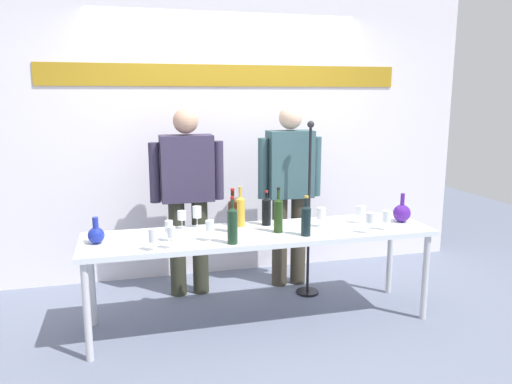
# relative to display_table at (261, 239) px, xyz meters

# --- Properties ---
(ground_plane) EXTENTS (10.00, 10.00, 0.00)m
(ground_plane) POSITION_rel_display_table_xyz_m (0.00, 0.00, -0.68)
(ground_plane) COLOR slate
(back_wall) EXTENTS (4.87, 0.11, 3.00)m
(back_wall) POSITION_rel_display_table_xyz_m (0.00, 1.25, 0.82)
(back_wall) COLOR white
(back_wall) RESTS_ON ground
(display_table) EXTENTS (2.64, 0.65, 0.73)m
(display_table) POSITION_rel_display_table_xyz_m (0.00, 0.00, 0.00)
(display_table) COLOR silver
(display_table) RESTS_ON ground
(decanter_blue_left) EXTENTS (0.12, 0.12, 0.19)m
(decanter_blue_left) POSITION_rel_display_table_xyz_m (-1.19, 0.00, 0.12)
(decanter_blue_left) COLOR #1B2A98
(decanter_blue_left) RESTS_ON display_table
(decanter_blue_right) EXTENTS (0.14, 0.14, 0.24)m
(decanter_blue_right) POSITION_rel_display_table_xyz_m (1.19, 0.00, 0.13)
(decanter_blue_right) COLOR #4C1C90
(decanter_blue_right) RESTS_ON display_table
(presenter_left) EXTENTS (0.64, 0.22, 1.64)m
(presenter_left) POSITION_rel_display_table_xyz_m (-0.46, 0.72, 0.27)
(presenter_left) COLOR #303224
(presenter_left) RESTS_ON ground
(presenter_right) EXTENTS (0.59, 0.22, 1.65)m
(presenter_right) POSITION_rel_display_table_xyz_m (0.46, 0.72, 0.27)
(presenter_right) COLOR #3C362A
(presenter_right) RESTS_ON ground
(wine_bottle_0) EXTENTS (0.07, 0.07, 0.28)m
(wine_bottle_0) POSITION_rel_display_table_xyz_m (0.09, 0.18, 0.17)
(wine_bottle_0) COLOR black
(wine_bottle_0) RESTS_ON display_table
(wine_bottle_1) EXTENTS (0.07, 0.07, 0.34)m
(wine_bottle_1) POSITION_rel_display_table_xyz_m (-0.21, 0.04, 0.19)
(wine_bottle_1) COLOR #371205
(wine_bottle_1) RESTS_ON display_table
(wine_bottle_2) EXTENTS (0.07, 0.07, 0.34)m
(wine_bottle_2) POSITION_rel_display_table_xyz_m (0.12, -0.05, 0.20)
(wine_bottle_2) COLOR #1F3714
(wine_bottle_2) RESTS_ON display_table
(wine_bottle_3) EXTENTS (0.07, 0.07, 0.30)m
(wine_bottle_3) POSITION_rel_display_table_xyz_m (0.29, -0.18, 0.18)
(wine_bottle_3) COLOR black
(wine_bottle_3) RESTS_ON display_table
(wine_bottle_4) EXTENTS (0.07, 0.07, 0.32)m
(wine_bottle_4) POSITION_rel_display_table_xyz_m (-0.12, 0.20, 0.18)
(wine_bottle_4) COLOR gold
(wine_bottle_4) RESTS_ON display_table
(wine_bottle_5) EXTENTS (0.07, 0.07, 0.33)m
(wine_bottle_5) POSITION_rel_display_table_xyz_m (-0.27, -0.24, 0.19)
(wine_bottle_5) COLOR #193420
(wine_bottle_5) RESTS_ON display_table
(wine_glass_left_0) EXTENTS (0.06, 0.06, 0.15)m
(wine_glass_left_0) POSITION_rel_display_table_xyz_m (-0.69, -0.08, 0.16)
(wine_glass_left_0) COLOR white
(wine_glass_left_0) RESTS_ON display_table
(wine_glass_left_1) EXTENTS (0.07, 0.07, 0.14)m
(wine_glass_left_1) POSITION_rel_display_table_xyz_m (-0.57, 0.24, 0.16)
(wine_glass_left_1) COLOR white
(wine_glass_left_1) RESTS_ON display_table
(wine_glass_left_2) EXTENTS (0.06, 0.06, 0.15)m
(wine_glass_left_2) POSITION_rel_display_table_xyz_m (-0.69, -0.26, 0.16)
(wine_glass_left_2) COLOR white
(wine_glass_left_2) RESTS_ON display_table
(wine_glass_left_3) EXTENTS (0.06, 0.06, 0.15)m
(wine_glass_left_3) POSITION_rel_display_table_xyz_m (-0.41, -0.14, 0.16)
(wine_glass_left_3) COLOR white
(wine_glass_left_3) RESTS_ON display_table
(wine_glass_left_4) EXTENTS (0.06, 0.06, 0.15)m
(wine_glass_left_4) POSITION_rel_display_table_xyz_m (-0.82, -0.27, 0.16)
(wine_glass_left_4) COLOR white
(wine_glass_left_4) RESTS_ON display_table
(wine_glass_left_5) EXTENTS (0.07, 0.07, 0.17)m
(wine_glass_left_5) POSITION_rel_display_table_xyz_m (-0.45, 0.25, 0.17)
(wine_glass_left_5) COLOR white
(wine_glass_left_5) RESTS_ON display_table
(wine_glass_right_0) EXTENTS (0.07, 0.07, 0.14)m
(wine_glass_right_0) POSITION_rel_display_table_xyz_m (0.84, 0.04, 0.16)
(wine_glass_right_0) COLOR white
(wine_glass_right_0) RESTS_ON display_table
(wine_glass_right_1) EXTENTS (0.07, 0.07, 0.16)m
(wine_glass_right_1) POSITION_rel_display_table_xyz_m (0.78, -0.25, 0.17)
(wine_glass_right_1) COLOR white
(wine_glass_right_1) RESTS_ON display_table
(wine_glass_right_2) EXTENTS (0.07, 0.07, 0.15)m
(wine_glass_right_2) POSITION_rel_display_table_xyz_m (0.94, -0.19, 0.16)
(wine_glass_right_2) COLOR white
(wine_glass_right_2) RESTS_ON display_table
(wine_glass_right_3) EXTENTS (0.07, 0.07, 0.15)m
(wine_glass_right_3) POSITION_rel_display_table_xyz_m (0.49, 0.02, 0.16)
(wine_glass_right_3) COLOR white
(wine_glass_right_3) RESTS_ON display_table
(microphone_stand) EXTENTS (0.20, 0.20, 1.54)m
(microphone_stand) POSITION_rel_display_table_xyz_m (0.55, 0.44, -0.16)
(microphone_stand) COLOR black
(microphone_stand) RESTS_ON ground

